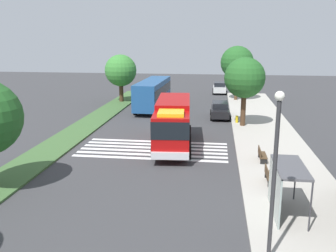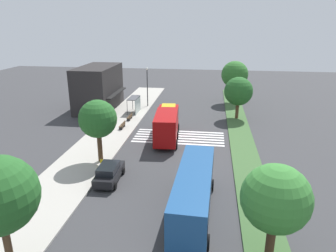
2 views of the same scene
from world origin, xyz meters
The scene contains 16 objects.
ground_plane centered at (0.00, 0.00, 0.00)m, with size 120.00×120.00×0.00m, color #38383A.
sidewalk centered at (0.00, 9.25, 0.07)m, with size 60.00×5.74×0.14m, color #ADA89E.
median_strip centered at (0.00, -7.87, 0.07)m, with size 60.00×3.00×0.14m, color #3D6033.
crosswalk centered at (0.33, 0.00, 0.01)m, with size 4.95×11.47×0.01m.
fire_truck centered at (-0.32, 1.45, 2.07)m, with size 9.64×3.40×3.70m.
parked_car_west centered at (-30.30, 5.17, 0.88)m, with size 4.42×2.15×1.71m.
parked_car_mid centered at (-12.13, 5.17, 0.88)m, with size 4.52×2.15×1.71m.
transit_bus centered at (-16.17, -2.87, 2.07)m, with size 10.89×3.14×3.49m.
bus_stop_shelter centered at (10.36, 8.06, 1.89)m, with size 3.50×1.40×2.46m.
bench_near_shelter centered at (6.36, 8.03, 0.59)m, with size 1.60×0.50×0.90m.
bench_west_of_shelter centered at (2.38, 8.03, 0.59)m, with size 1.60×0.50×0.90m.
street_lamp centered at (14.51, 6.97, 4.02)m, with size 0.36×0.36×6.63m.
sidewalk_tree_far_west centered at (-23.64, 7.37, 5.19)m, with size 4.42×4.42×7.28m.
sidewalk_tree_west centered at (-8.28, 7.37, 4.76)m, with size 3.89×3.89×6.61m.
median_tree_far_west centered at (-20.29, -7.87, 4.23)m, with size 4.17×4.17×6.21m.
fire_hydrant centered at (-9.43, 6.87, 0.49)m, with size 0.28×0.28×0.70m, color gold.
Camera 1 is at (27.84, 4.78, 8.62)m, focal length 39.82 mm.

